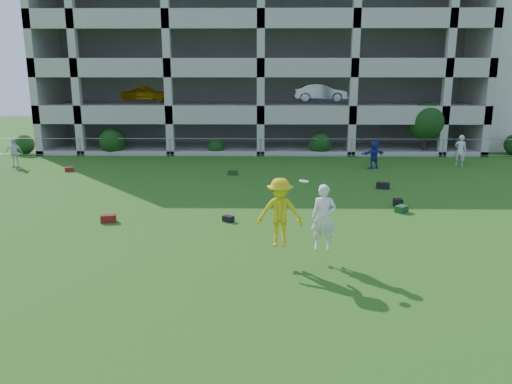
{
  "coord_description": "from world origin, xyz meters",
  "views": [
    {
      "loc": [
        0.19,
        -13.69,
        5.42
      ],
      "look_at": [
        -0.06,
        3.0,
        1.4
      ],
      "focal_mm": 35.0,
      "sensor_mm": 36.0,
      "label": 1
    }
  ],
  "objects_px": {
    "bystander_b": "(14,153)",
    "parking_garage": "(261,65)",
    "bystander_e": "(460,151)",
    "crate_d": "(398,203)",
    "bystander_d": "(374,155)",
    "frisbee_contest": "(291,214)"
  },
  "relations": [
    {
      "from": "frisbee_contest",
      "to": "parking_garage",
      "type": "height_order",
      "value": "parking_garage"
    },
    {
      "from": "bystander_d",
      "to": "parking_garage",
      "type": "bearing_deg",
      "value": -84.36
    },
    {
      "from": "bystander_e",
      "to": "crate_d",
      "type": "relative_size",
      "value": 5.31
    },
    {
      "from": "bystander_d",
      "to": "frisbee_contest",
      "type": "relative_size",
      "value": 0.69
    },
    {
      "from": "frisbee_contest",
      "to": "bystander_b",
      "type": "bearing_deg",
      "value": 135.71
    },
    {
      "from": "bystander_b",
      "to": "parking_garage",
      "type": "xyz_separation_m",
      "value": [
        14.36,
        12.83,
        5.18
      ]
    },
    {
      "from": "parking_garage",
      "to": "bystander_e",
      "type": "bearing_deg",
      "value": -45.83
    },
    {
      "from": "bystander_d",
      "to": "crate_d",
      "type": "height_order",
      "value": "bystander_d"
    },
    {
      "from": "bystander_e",
      "to": "crate_d",
      "type": "xyz_separation_m",
      "value": [
        -6.0,
        -9.14,
        -0.78
      ]
    },
    {
      "from": "bystander_e",
      "to": "bystander_b",
      "type": "bearing_deg",
      "value": 33.92
    },
    {
      "from": "crate_d",
      "to": "parking_garage",
      "type": "bearing_deg",
      "value": 105.23
    },
    {
      "from": "bystander_b",
      "to": "crate_d",
      "type": "xyz_separation_m",
      "value": [
        20.15,
        -8.45,
        -0.69
      ]
    },
    {
      "from": "frisbee_contest",
      "to": "parking_garage",
      "type": "distance_m",
      "value": 28.17
    },
    {
      "from": "bystander_b",
      "to": "parking_garage",
      "type": "distance_m",
      "value": 19.94
    },
    {
      "from": "bystander_d",
      "to": "crate_d",
      "type": "bearing_deg",
      "value": 63.63
    },
    {
      "from": "bystander_e",
      "to": "parking_garage",
      "type": "height_order",
      "value": "parking_garage"
    },
    {
      "from": "bystander_e",
      "to": "bystander_d",
      "type": "bearing_deg",
      "value": 41.35
    },
    {
      "from": "bystander_e",
      "to": "frisbee_contest",
      "type": "xyz_separation_m",
      "value": [
        -10.82,
        -15.65,
        0.58
      ]
    },
    {
      "from": "parking_garage",
      "to": "bystander_d",
      "type": "bearing_deg",
      "value": -63.19
    },
    {
      "from": "crate_d",
      "to": "frisbee_contest",
      "type": "xyz_separation_m",
      "value": [
        -4.81,
        -6.51,
        1.36
      ]
    },
    {
      "from": "bystander_b",
      "to": "crate_d",
      "type": "bearing_deg",
      "value": -24.67
    },
    {
      "from": "bystander_b",
      "to": "bystander_d",
      "type": "distance_m",
      "value": 20.91
    }
  ]
}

